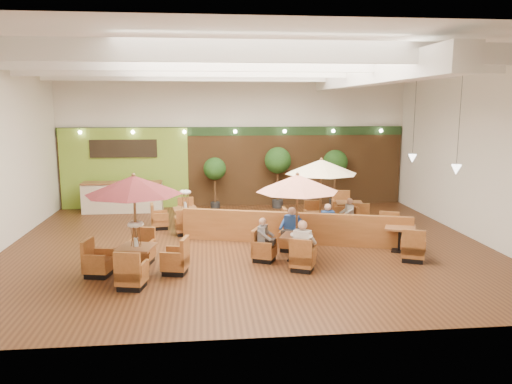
{
  "coord_description": "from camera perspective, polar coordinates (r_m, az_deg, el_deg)",
  "views": [
    {
      "loc": [
        -1.22,
        -14.24,
        4.09
      ],
      "look_at": [
        0.3,
        0.5,
        1.5
      ],
      "focal_mm": 35.0,
      "sensor_mm": 36.0,
      "label": 1
    }
  ],
  "objects": [
    {
      "name": "diner_4",
      "position": [
        16.18,
        10.46,
        -2.25
      ],
      "size": [
        0.3,
        0.36,
        0.72
      ],
      "rotation": [
        0.0,
        0.0,
        1.49
      ],
      "color": "silver",
      "rests_on": "ground"
    },
    {
      "name": "diner_3",
      "position": [
        15.09,
        8.13,
        -3.03
      ],
      "size": [
        0.37,
        0.31,
        0.74
      ],
      "rotation": [
        0.0,
        0.0,
        0.08
      ],
      "color": "#244C9E",
      "rests_on": "ground"
    },
    {
      "name": "table_1",
      "position": [
        13.07,
        4.49,
        -0.58
      ],
      "size": [
        2.32,
        2.47,
        2.37
      ],
      "rotation": [
        0.0,
        0.0,
        -0.42
      ],
      "color": "brown",
      "rests_on": "ground"
    },
    {
      "name": "room",
      "position": [
        15.53,
        -0.46,
        8.21
      ],
      "size": [
        14.04,
        14.0,
        5.52
      ],
      "color": "#381E0F",
      "rests_on": "ground"
    },
    {
      "name": "table_5",
      "position": [
        17.56,
        10.59,
        -2.46
      ],
      "size": [
        1.04,
        2.73,
        0.99
      ],
      "rotation": [
        0.0,
        0.0,
        -0.19
      ],
      "color": "brown",
      "rests_on": "ground"
    },
    {
      "name": "table_2",
      "position": [
        15.77,
        7.42,
        1.1
      ],
      "size": [
        2.42,
        2.42,
        2.48
      ],
      "rotation": [
        0.0,
        0.0,
        -0.04
      ],
      "color": "brown",
      "rests_on": "ground"
    },
    {
      "name": "topiary_0",
      "position": [
        19.71,
        -4.74,
        2.44
      ],
      "size": [
        0.89,
        0.89,
        2.07
      ],
      "color": "black",
      "rests_on": "ground"
    },
    {
      "name": "topiary_1",
      "position": [
        19.88,
        2.51,
        3.36
      ],
      "size": [
        1.05,
        1.05,
        2.45
      ],
      "color": "black",
      "rests_on": "ground"
    },
    {
      "name": "topiary_2",
      "position": [
        20.37,
        9.04,
        3.12
      ],
      "size": [
        1.0,
        1.0,
        2.32
      ],
      "color": "black",
      "rests_on": "ground"
    },
    {
      "name": "diner_2",
      "position": [
        13.17,
        0.96,
        -4.88
      ],
      "size": [
        0.36,
        0.39,
        0.71
      ],
      "rotation": [
        0.0,
        0.0,
        4.38
      ],
      "color": "slate",
      "rests_on": "ground"
    },
    {
      "name": "table_0",
      "position": [
        12.23,
        -13.7,
        -1.62
      ],
      "size": [
        2.54,
        2.54,
        2.51
      ],
      "rotation": [
        0.0,
        0.0,
        -0.21
      ],
      "color": "brown",
      "rests_on": "ground"
    },
    {
      "name": "table_3",
      "position": [
        16.91,
        -8.79,
        -2.68
      ],
      "size": [
        1.62,
        2.36,
        1.46
      ],
      "rotation": [
        0.0,
        0.0,
        0.14
      ],
      "color": "brown",
      "rests_on": "ground"
    },
    {
      "name": "diner_0",
      "position": [
        12.47,
        5.39,
        -5.55
      ],
      "size": [
        0.47,
        0.46,
        0.84
      ],
      "rotation": [
        0.0,
        0.0,
        -0.5
      ],
      "color": "silver",
      "rests_on": "ground"
    },
    {
      "name": "table_4",
      "position": [
        14.72,
        16.11,
        -5.22
      ],
      "size": [
        1.07,
        2.6,
        0.91
      ],
      "rotation": [
        0.0,
        0.0,
        -0.42
      ],
      "color": "brown",
      "rests_on": "ground"
    },
    {
      "name": "diner_1",
      "position": [
        14.11,
        4.02,
        -3.77
      ],
      "size": [
        0.46,
        0.44,
        0.8
      ],
      "rotation": [
        0.0,
        0.0,
        2.55
      ],
      "color": "#244C9E",
      "rests_on": "ground"
    },
    {
      "name": "service_counter",
      "position": [
        19.91,
        -14.98,
        -0.58
      ],
      "size": [
        3.0,
        0.75,
        1.18
      ],
      "color": "beige",
      "rests_on": "ground"
    },
    {
      "name": "booth_divider",
      "position": [
        14.93,
        4.36,
        -4.13
      ],
      "size": [
        6.63,
        2.09,
        0.95
      ],
      "primitive_type": "cube",
      "rotation": [
        0.0,
        0.0,
        -0.28
      ],
      "color": "brown",
      "rests_on": "ground"
    }
  ]
}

